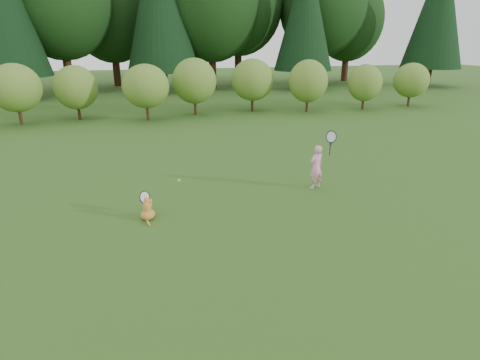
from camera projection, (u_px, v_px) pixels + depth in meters
name	position (u px, v px, depth m)	size (l,w,h in m)	color
ground	(241.00, 223.00, 8.62)	(100.00, 100.00, 0.00)	#234B15
shrub_row	(174.00, 89.00, 20.02)	(28.00, 3.00, 2.80)	olive
child	(317.00, 166.00, 10.49)	(0.69, 0.49, 1.74)	#FF98C6
cat	(147.00, 207.00, 8.76)	(0.46, 0.73, 0.70)	orange
tennis_ball	(179.00, 180.00, 8.18)	(0.06, 0.06, 0.06)	yellow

